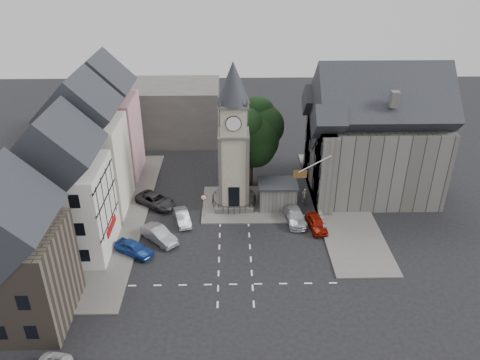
{
  "coord_description": "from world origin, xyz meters",
  "views": [
    {
      "loc": [
        -0.23,
        -37.31,
        27.29
      ],
      "look_at": [
        0.62,
        5.0,
        4.76
      ],
      "focal_mm": 35.0,
      "sensor_mm": 36.0,
      "label": 1
    }
  ],
  "objects_px": {
    "car_west_blue": "(134,248)",
    "car_east_red": "(317,223)",
    "clock_tower": "(233,138)",
    "stone_shelter": "(277,195)",
    "pedestrian": "(304,196)"
  },
  "relations": [
    {
      "from": "clock_tower",
      "to": "stone_shelter",
      "type": "distance_m",
      "value": 8.15
    },
    {
      "from": "clock_tower",
      "to": "stone_shelter",
      "type": "height_order",
      "value": "clock_tower"
    },
    {
      "from": "car_west_blue",
      "to": "car_east_red",
      "type": "distance_m",
      "value": 18.52
    },
    {
      "from": "car_west_blue",
      "to": "pedestrian",
      "type": "xyz_separation_m",
      "value": [
        17.59,
        9.37,
        0.19
      ]
    },
    {
      "from": "stone_shelter",
      "to": "car_west_blue",
      "type": "xyz_separation_m",
      "value": [
        -14.39,
        -8.46,
        -0.86
      ]
    },
    {
      "from": "car_west_blue",
      "to": "car_east_red",
      "type": "bearing_deg",
      "value": -45.54
    },
    {
      "from": "car_west_blue",
      "to": "car_east_red",
      "type": "xyz_separation_m",
      "value": [
        18.09,
        3.96,
        -0.03
      ]
    },
    {
      "from": "car_west_blue",
      "to": "pedestrian",
      "type": "relative_size",
      "value": 2.3
    },
    {
      "from": "car_east_red",
      "to": "pedestrian",
      "type": "xyz_separation_m",
      "value": [
        -0.5,
        5.41,
        0.22
      ]
    },
    {
      "from": "clock_tower",
      "to": "stone_shelter",
      "type": "bearing_deg",
      "value": -5.84
    },
    {
      "from": "stone_shelter",
      "to": "car_east_red",
      "type": "height_order",
      "value": "stone_shelter"
    },
    {
      "from": "stone_shelter",
      "to": "pedestrian",
      "type": "relative_size",
      "value": 2.46
    },
    {
      "from": "clock_tower",
      "to": "stone_shelter",
      "type": "relative_size",
      "value": 3.78
    },
    {
      "from": "clock_tower",
      "to": "car_west_blue",
      "type": "distance_m",
      "value": 15.08
    },
    {
      "from": "car_east_red",
      "to": "pedestrian",
      "type": "bearing_deg",
      "value": 86.57
    }
  ]
}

